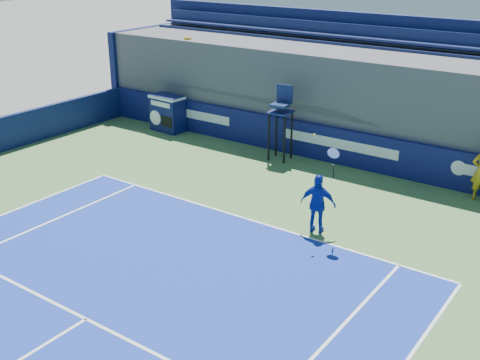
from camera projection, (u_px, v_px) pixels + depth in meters
The scene contains 5 objects.
back_hoarding at pixel (340, 147), 19.43m from camera, with size 20.40×0.21×1.20m.
match_clock at pixel (167, 112), 22.82m from camera, with size 1.36×0.81×1.40m.
umpire_chair at pixel (281, 115), 19.53m from camera, with size 0.77×0.77×2.48m.
tennis_player at pixel (318, 204), 14.77m from camera, with size 1.00×0.58×2.57m.
stadium_seating at pixel (370, 97), 20.52m from camera, with size 21.00×4.05×4.40m.
Camera 1 is at (8.07, 0.19, 6.77)m, focal length 45.00 mm.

